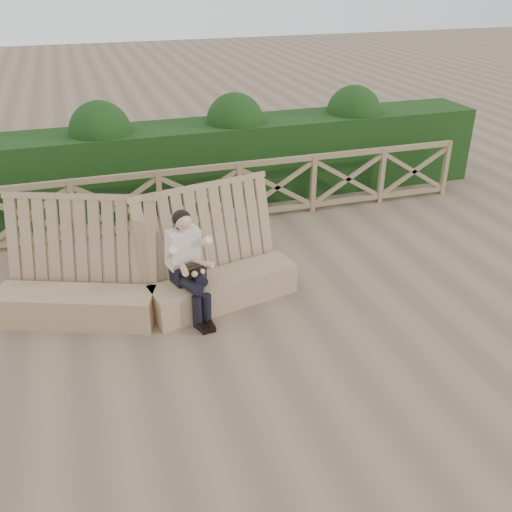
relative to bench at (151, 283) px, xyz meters
name	(u,v)px	position (x,y,z in m)	size (l,w,h in m)	color
ground	(264,332)	(1.27, -1.01, -0.39)	(60.00, 60.00, 0.00)	brown
bench	(151,283)	(0.00, 0.00, 0.00)	(4.06, 1.45, 1.57)	olive
woman	(188,262)	(0.48, -0.24, 0.37)	(0.53, 0.94, 1.45)	black
guardrail	(200,196)	(1.27, 2.49, 0.16)	(10.10, 0.09, 1.10)	olive
hedge	(186,165)	(1.27, 3.69, 0.36)	(12.00, 1.20, 1.50)	black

